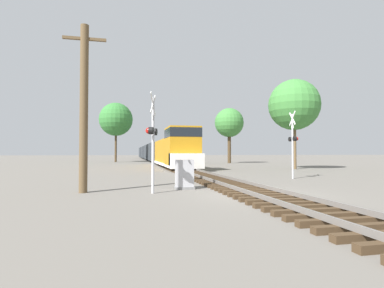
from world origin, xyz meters
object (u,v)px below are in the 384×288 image
(crossing_signal_far, at_px, (293,141))
(utility_pole, at_px, (84,106))
(crossing_signal_near, at_px, (152,135))
(freight_train, at_px, (152,152))
(relay_cabinet, at_px, (184,175))
(tree_deep_background, at_px, (116,119))
(tree_far_right, at_px, (294,105))
(tree_mid_background, at_px, (229,123))

(crossing_signal_far, height_order, utility_pole, utility_pole)
(crossing_signal_near, bearing_deg, freight_train, -167.00)
(utility_pole, bearing_deg, relay_cabinet, 4.36)
(utility_pole, relative_size, tree_deep_background, 0.67)
(tree_far_right, bearing_deg, utility_pole, -141.91)
(crossing_signal_near, distance_m, utility_pole, 3.23)
(crossing_signal_far, distance_m, relay_cabinet, 9.13)
(relay_cabinet, bearing_deg, tree_far_right, 45.08)
(freight_train, xyz_separation_m, tree_mid_background, (11.13, -18.43, 4.79))
(tree_mid_background, bearing_deg, utility_pole, -118.60)
(crossing_signal_near, relative_size, relay_cabinet, 3.07)
(crossing_signal_near, relative_size, crossing_signal_far, 0.95)
(freight_train, height_order, tree_mid_background, tree_mid_background)
(utility_pole, height_order, tree_mid_background, tree_mid_background)
(relay_cabinet, distance_m, tree_mid_background, 35.99)
(crossing_signal_near, height_order, relay_cabinet, crossing_signal_near)
(relay_cabinet, height_order, utility_pole, utility_pole)
(freight_train, height_order, relay_cabinet, freight_train)
(relay_cabinet, relative_size, tree_far_right, 0.15)
(crossing_signal_near, height_order, crossing_signal_far, crossing_signal_far)
(freight_train, height_order, crossing_signal_far, crossing_signal_far)
(crossing_signal_near, xyz_separation_m, tree_far_right, (15.94, 15.55, 4.25))
(utility_pole, height_order, tree_deep_background, tree_deep_background)
(crossing_signal_near, relative_size, utility_pole, 0.58)
(tree_mid_background, bearing_deg, tree_deep_background, 152.31)
(tree_far_right, relative_size, tree_deep_background, 0.86)
(utility_pole, distance_m, tree_far_right, 24.07)
(tree_deep_background, bearing_deg, relay_cabinet, -83.55)
(tree_far_right, bearing_deg, tree_mid_background, 92.28)
(crossing_signal_far, distance_m, tree_far_right, 12.88)
(tree_far_right, xyz_separation_m, tree_mid_background, (-0.73, 18.40, -0.11))
(relay_cabinet, xyz_separation_m, tree_deep_background, (-4.80, 42.45, 7.11))
(tree_mid_background, bearing_deg, crossing_signal_near, -114.13)
(crossing_signal_far, xyz_separation_m, relay_cabinet, (-8.00, -4.01, -1.81))
(relay_cabinet, xyz_separation_m, tree_far_right, (14.35, 14.39, 6.01))
(freight_train, relative_size, tree_mid_background, 9.07)
(crossing_signal_near, bearing_deg, tree_deep_background, -158.34)
(tree_mid_background, bearing_deg, crossing_signal_far, -101.05)
(relay_cabinet, distance_m, utility_pole, 5.38)
(freight_train, relative_size, crossing_signal_near, 19.41)
(freight_train, height_order, tree_deep_background, tree_deep_background)
(freight_train, distance_m, crossing_signal_far, 47.53)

